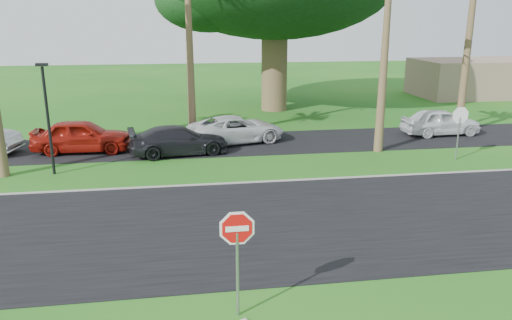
{
  "coord_description": "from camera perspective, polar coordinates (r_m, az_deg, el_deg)",
  "views": [
    {
      "loc": [
        -0.56,
        -12.7,
        6.42
      ],
      "look_at": [
        1.84,
        3.15,
        1.8
      ],
      "focal_mm": 35.0,
      "sensor_mm": 36.0,
      "label": 1
    }
  ],
  "objects": [
    {
      "name": "streetlight_right",
      "position": [
        22.21,
        -22.75,
        5.06
      ],
      "size": [
        0.45,
        0.25,
        4.64
      ],
      "color": "black",
      "rests_on": "ground"
    },
    {
      "name": "car_minivan",
      "position": [
        26.29,
        -2.25,
        3.5
      ],
      "size": [
        5.47,
        3.48,
        1.41
      ],
      "primitive_type": "imported",
      "rotation": [
        0.0,
        0.0,
        1.81
      ],
      "color": "silver",
      "rests_on": "ground"
    },
    {
      "name": "building_far",
      "position": [
        46.1,
        23.91,
        8.59
      ],
      "size": [
        10.0,
        6.0,
        3.0
      ],
      "primitive_type": "cube",
      "color": "gray",
      "rests_on": "ground"
    },
    {
      "name": "car_pickup",
      "position": [
        29.84,
        20.35,
        4.09
      ],
      "size": [
        4.4,
        1.91,
        1.48
      ],
      "primitive_type": "imported",
      "rotation": [
        0.0,
        0.0,
        1.61
      ],
      "color": "silver",
      "rests_on": "ground"
    },
    {
      "name": "ground",
      "position": [
        14.24,
        -5.53,
        -10.79
      ],
      "size": [
        120.0,
        120.0,
        0.0
      ],
      "primitive_type": "plane",
      "color": "#165817",
      "rests_on": "ground"
    },
    {
      "name": "curb",
      "position": [
        19.82,
        -6.54,
        -2.84
      ],
      "size": [
        120.0,
        0.12,
        0.06
      ],
      "primitive_type": "cube",
      "color": "gray",
      "rests_on": "ground"
    },
    {
      "name": "car_red",
      "position": [
        25.82,
        -19.27,
        2.59
      ],
      "size": [
        4.77,
        2.06,
        1.6
      ],
      "primitive_type": "imported",
      "rotation": [
        0.0,
        0.0,
        1.53
      ],
      "color": "maroon",
      "rests_on": "ground"
    },
    {
      "name": "stop_sign_near",
      "position": [
        10.81,
        -2.17,
        -9.38
      ],
      "size": [
        1.05,
        0.07,
        2.62
      ],
      "color": "gray",
      "rests_on": "ground"
    },
    {
      "name": "stop_sign_far",
      "position": [
        24.66,
        22.25,
        4.01
      ],
      "size": [
        1.05,
        0.07,
        2.62
      ],
      "rotation": [
        0.0,
        0.0,
        3.14
      ],
      "color": "gray",
      "rests_on": "ground"
    },
    {
      "name": "car_dark",
      "position": [
        24.26,
        -8.8,
        2.21
      ],
      "size": [
        4.95,
        2.63,
        1.37
      ],
      "primitive_type": "imported",
      "rotation": [
        0.0,
        0.0,
        1.73
      ],
      "color": "black",
      "rests_on": "ground"
    },
    {
      "name": "road",
      "position": [
        16.05,
        -5.95,
        -7.56
      ],
      "size": [
        120.0,
        8.0,
        0.02
      ],
      "primitive_type": "cube",
      "color": "black",
      "rests_on": "ground"
    },
    {
      "name": "parking_strip",
      "position": [
        26.01,
        -7.12,
        1.68
      ],
      "size": [
        120.0,
        5.0,
        0.02
      ],
      "primitive_type": "cube",
      "color": "black",
      "rests_on": "ground"
    }
  ]
}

